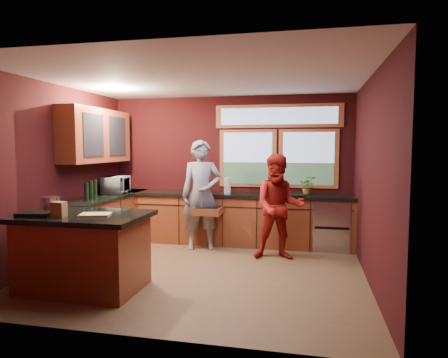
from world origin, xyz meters
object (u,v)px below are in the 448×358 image
(cutting_board, at_px, (95,214))
(person_grey, at_px, (201,195))
(island, at_px, (84,251))
(person_red, at_px, (279,207))
(stock_pot, at_px, (50,204))

(cutting_board, bearing_deg, person_grey, 72.95)
(island, xyz_separation_m, person_red, (2.25, 1.87, 0.35))
(person_grey, relative_size, cutting_board, 5.38)
(island, relative_size, stock_pot, 6.46)
(island, distance_m, stock_pot, 0.80)
(person_grey, relative_size, person_red, 1.14)
(island, distance_m, cutting_board, 0.52)
(person_red, bearing_deg, cutting_board, -144.11)
(person_red, distance_m, cutting_board, 2.81)
(person_red, relative_size, cutting_board, 4.72)
(person_red, height_order, stock_pot, person_red)
(person_red, bearing_deg, island, -147.50)
(person_grey, bearing_deg, island, -129.34)
(island, bearing_deg, cutting_board, -14.04)
(person_grey, distance_m, stock_pot, 2.53)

